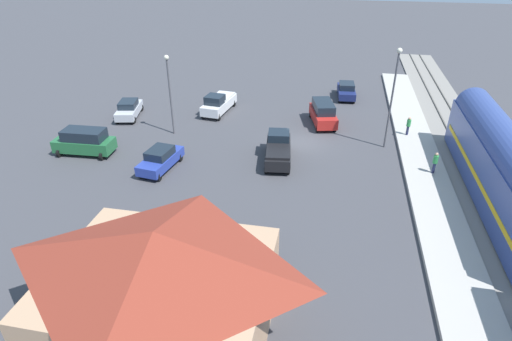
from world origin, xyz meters
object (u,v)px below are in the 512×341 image
sedan_silver (129,109)px  light_pole_near_platform (393,88)px  suv_red (323,113)px  pickup_white (219,103)px  sedan_blue (160,159)px  pedestrian_waiting_far (435,161)px  light_pole_lot_center (169,85)px  pedestrian_on_platform (409,125)px  pickup_black (278,149)px  suv_green (84,141)px  station_building (161,285)px  sedan_navy (346,90)px

sedan_silver → light_pole_near_platform: size_ratio=0.56×
suv_red → pickup_white: suv_red is taller
sedan_blue → pedestrian_waiting_far: bearing=-172.0°
light_pole_lot_center → pedestrian_on_platform: bearing=-171.4°
pickup_black → sedan_silver: (16.30, -6.45, -0.15)m
suv_green → pickup_white: (-8.46, -11.49, -0.12)m
pickup_white → pedestrian_on_platform: bearing=171.4°
station_building → light_pole_lot_center: light_pole_lot_center is taller
light_pole_near_platform → sedan_silver: bearing=-5.0°
suv_green → light_pole_lot_center: 8.69m
sedan_blue → pickup_white: 12.83m
pedestrian_waiting_far → sedan_silver: pedestrian_waiting_far is taller
suv_green → pickup_white: 14.27m
pedestrian_on_platform → suv_green: bearing=17.8°
pickup_black → suv_red: (-3.14, -8.50, 0.12)m
pickup_black → pickup_white: 12.24m
station_building → suv_red: (-5.56, -26.78, -1.95)m
sedan_blue → pickup_white: (-1.17, -12.77, 0.15)m
pedestrian_on_platform → light_pole_lot_center: 21.82m
pedestrian_waiting_far → sedan_navy: pedestrian_waiting_far is taller
sedan_silver → light_pole_lot_center: 7.60m
suv_red → pickup_white: bearing=-5.3°
pedestrian_waiting_far → light_pole_lot_center: (22.48, -3.81, 3.36)m
pedestrian_waiting_far → sedan_navy: 18.41m
pedestrian_on_platform → light_pole_near_platform: (2.14, 2.42, 4.05)m
light_pole_near_platform → pedestrian_waiting_far: bearing=125.6°
station_building → suv_green: bearing=-49.8°
pedestrian_on_platform → sedan_silver: (27.22, 0.24, -0.40)m
light_pole_near_platform → light_pole_lot_center: light_pole_near_platform is taller
station_building → pickup_black: station_building is taller
pedestrian_waiting_far → light_pole_lot_center: size_ratio=0.23×
sedan_blue → light_pole_lot_center: size_ratio=0.64×
pedestrian_waiting_far → pedestrian_on_platform: bearing=-80.6°
station_building → sedan_navy: size_ratio=2.15×
pedestrian_waiting_far → sedan_blue: 21.17m
station_building → light_pole_near_platform: light_pole_near_platform is taller
pedestrian_waiting_far → suv_green: size_ratio=0.34×
pickup_white → light_pole_near_platform: light_pole_near_platform is taller
sedan_silver → light_pole_near_platform: 25.56m
station_building → sedan_navy: (-7.74, -35.06, -2.22)m
pickup_black → suv_green: (16.18, 1.99, 0.12)m
sedan_blue → suv_green: size_ratio=0.94×
pedestrian_on_platform → sedan_navy: bearing=-61.0°
station_building → light_pole_near_platform: 25.28m
suv_red → suv_green: same height
sedan_blue → sedan_navy: bearing=-125.3°
pickup_black → light_pole_lot_center: 11.55m
pedestrian_on_platform → sedan_silver: size_ratio=0.36×
pickup_white → light_pole_lot_center: size_ratio=0.76×
pedestrian_waiting_far → light_pole_near_platform: light_pole_near_platform is taller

